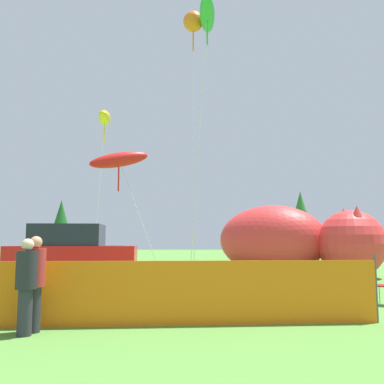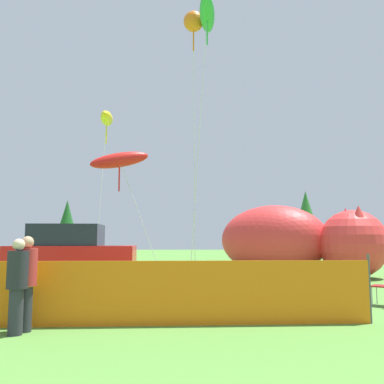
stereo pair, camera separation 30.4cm
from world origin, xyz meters
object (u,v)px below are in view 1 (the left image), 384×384
Objects in this scene: spectator_in_green_shirt at (35,279)px; parked_car at (72,258)px; spectator_in_yellow_shirt at (34,280)px; kite_yellow_hero at (105,118)px; inflatable_cat at (294,243)px; spectator_in_blue_shirt at (26,282)px; kite_red_lizard at (119,160)px; kite_green_fish at (207,15)px; kite_orange_flower at (193,23)px.

parked_car is at bearing 98.30° from spectator_in_green_shirt.
spectator_in_yellow_shirt is 0.19× the size of kite_yellow_hero.
inflatable_cat is 14.00m from spectator_in_blue_shirt.
kite_green_fish reaches higher than kite_red_lizard.
spectator_in_green_shirt is 1.01× the size of spectator_in_yellow_shirt.
parked_car is 10.91m from kite_orange_flower.
kite_red_lizard is (1.32, -3.87, -2.86)m from kite_yellow_hero.
kite_orange_flower is (-4.53, -1.93, 9.21)m from inflatable_cat.
spectator_in_yellow_shirt is 0.30× the size of kite_red_lizard.
kite_green_fish is at bearing -16.18° from kite_red_lizard.
kite_green_fish is at bearing 25.07° from parked_car.
parked_car is at bearing -122.21° from inflatable_cat.
spectator_in_yellow_shirt is at bearing 83.93° from spectator_in_blue_shirt.
kite_yellow_hero is 6.67m from kite_orange_flower.
spectator_in_blue_shirt is at bearing -84.82° from kite_yellow_hero.
kite_red_lizard reaches higher than spectator_in_yellow_shirt.
spectator_in_green_shirt is 0.15× the size of kite_green_fish.
kite_red_lizard is (0.01, 9.75, 3.93)m from spectator_in_green_shirt.
parked_car is 0.36× the size of kite_green_fish.
spectator_in_green_shirt is at bearing -96.70° from inflatable_cat.
parked_car reaches higher than spectator_in_yellow_shirt.
inflatable_cat is at bearing 28.43° from parked_car.
kite_yellow_hero is (-0.38, 7.27, 6.67)m from parked_car.
kite_green_fish reaches higher than spectator_in_blue_shirt.
kite_yellow_hero reaches higher than kite_red_lizard.
spectator_in_green_shirt is 0.15× the size of kite_orange_flower.
parked_car is 2.50× the size of spectator_in_yellow_shirt.
spectator_in_green_shirt is at bearing -84.50° from kite_yellow_hero.
inflatable_cat reaches higher than parked_car.
kite_red_lizard is (0.06, 10.01, 3.95)m from spectator_in_blue_shirt.
kite_red_lizard is at bearing 176.00° from kite_orange_flower.
kite_yellow_hero is 4.99m from kite_red_lizard.
spectator_in_blue_shirt is (0.87, -6.61, -0.14)m from parked_car.
kite_orange_flower is (4.35, -4.08, 2.98)m from kite_yellow_hero.
inflatable_cat is 4.64× the size of spectator_in_blue_shirt.
kite_yellow_hero is 0.74× the size of kite_orange_flower.
inflatable_cat is 1.35× the size of kite_red_lizard.
spectator_in_blue_shirt is 10.76m from kite_red_lizard.
kite_green_fish is (3.60, 8.69, 9.67)m from spectator_in_yellow_shirt.
kite_yellow_hero is (-8.88, 2.15, 6.22)m from inflatable_cat.
parked_car is 6.67m from spectator_in_blue_shirt.
spectator_in_green_shirt is 10.51m from kite_red_lizard.
spectator_in_yellow_shirt is at bearing 139.01° from spectator_in_green_shirt.
inflatable_cat is 13.75m from spectator_in_green_shirt.
kite_yellow_hero is at bearing 95.18° from spectator_in_blue_shirt.
kite_yellow_hero reaches higher than spectator_in_blue_shirt.
spectator_in_green_shirt is (0.93, -6.35, -0.12)m from parked_car.
inflatable_cat is at bearing 23.11° from kite_orange_flower.
spectator_in_yellow_shirt is (-7.59, -11.45, -0.58)m from inflatable_cat.
spectator_in_yellow_shirt reaches higher than spectator_in_blue_shirt.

